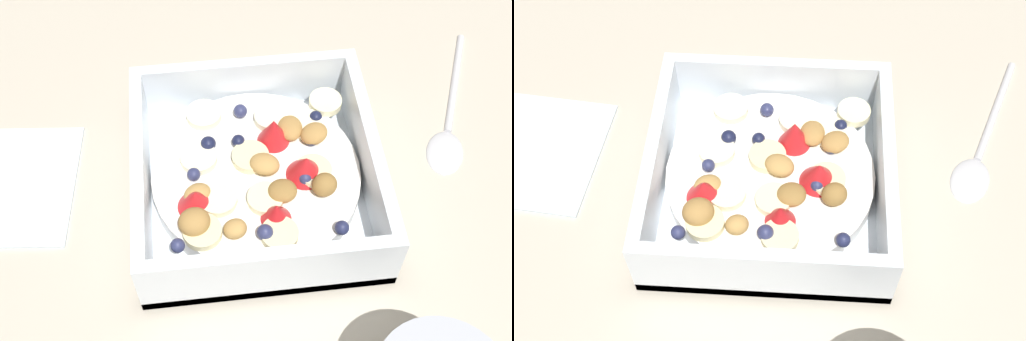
% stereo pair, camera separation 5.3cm
% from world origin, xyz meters
% --- Properties ---
extents(ground_plane, '(2.40, 2.40, 0.00)m').
position_xyz_m(ground_plane, '(0.00, 0.00, 0.00)').
color(ground_plane, beige).
extents(fruit_bowl, '(0.19, 0.19, 0.06)m').
position_xyz_m(fruit_bowl, '(0.02, -0.01, 0.02)').
color(fruit_bowl, white).
rests_on(fruit_bowl, ground).
extents(spoon, '(0.08, 0.17, 0.01)m').
position_xyz_m(spoon, '(-0.16, -0.05, 0.00)').
color(spoon, silver).
rests_on(spoon, ground).
extents(folded_napkin, '(0.13, 0.13, 0.01)m').
position_xyz_m(folded_napkin, '(0.23, -0.04, 0.00)').
color(folded_napkin, silver).
rests_on(folded_napkin, ground).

